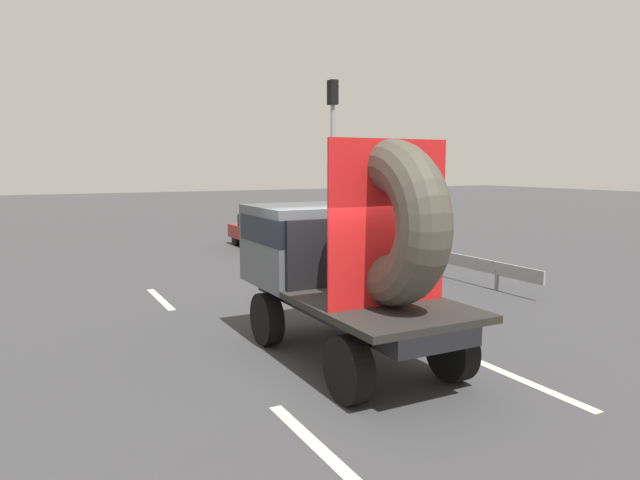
{
  "coord_description": "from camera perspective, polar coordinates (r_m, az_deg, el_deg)",
  "views": [
    {
      "loc": [
        -4.27,
        -7.34,
        3.05
      ],
      "look_at": [
        0.2,
        1.22,
        1.79
      ],
      "focal_mm": 32.3,
      "sensor_mm": 36.0,
      "label": 1
    }
  ],
  "objects": [
    {
      "name": "guardrail",
      "position": [
        17.98,
        7.5,
        -0.72
      ],
      "size": [
        0.1,
        11.47,
        0.71
      ],
      "color": "gray",
      "rests_on": "ground_plane"
    },
    {
      "name": "lane_dash_right_near",
      "position": [
        8.91,
        19.53,
        -13.0
      ],
      "size": [
        0.16,
        2.43,
        0.01
      ],
      "primitive_type": "cube",
      "rotation": [
        0.0,
        0.0,
        1.57
      ],
      "color": "beige",
      "rests_on": "ground_plane"
    },
    {
      "name": "distant_sedan",
      "position": [
        21.28,
        -5.42,
        0.94
      ],
      "size": [
        1.62,
        3.79,
        1.23
      ],
      "color": "black",
      "rests_on": "ground_plane"
    },
    {
      "name": "flatbed_truck",
      "position": [
        9.12,
        2.08,
        -1.13
      ],
      "size": [
        2.02,
        4.44,
        3.41
      ],
      "color": "black",
      "rests_on": "ground_plane"
    },
    {
      "name": "traffic_light",
      "position": [
        21.92,
        1.27,
        9.91
      ],
      "size": [
        0.42,
        0.36,
        6.19
      ],
      "color": "gray",
      "rests_on": "ground_plane"
    },
    {
      "name": "lane_dash_left_near",
      "position": [
        6.52,
        0.53,
        -20.41
      ],
      "size": [
        0.16,
        2.72,
        0.01
      ],
      "primitive_type": "cube",
      "rotation": [
        0.0,
        0.0,
        1.57
      ],
      "color": "beige",
      "rests_on": "ground_plane"
    },
    {
      "name": "lane_dash_right_far",
      "position": [
        15.62,
        -3.58,
        -3.85
      ],
      "size": [
        0.16,
        2.82,
        0.01
      ],
      "primitive_type": "cube",
      "rotation": [
        0.0,
        0.0,
        1.57
      ],
      "color": "beige",
      "rests_on": "ground_plane"
    },
    {
      "name": "ground_plane",
      "position": [
        9.02,
        2.53,
        -12.36
      ],
      "size": [
        120.0,
        120.0,
        0.0
      ],
      "primitive_type": "plane",
      "color": "#38383A"
    },
    {
      "name": "lane_dash_left_far",
      "position": [
        13.75,
        -15.53,
        -5.65
      ],
      "size": [
        0.16,
        2.31,
        0.01
      ],
      "primitive_type": "cube",
      "rotation": [
        0.0,
        0.0,
        1.57
      ],
      "color": "beige",
      "rests_on": "ground_plane"
    }
  ]
}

